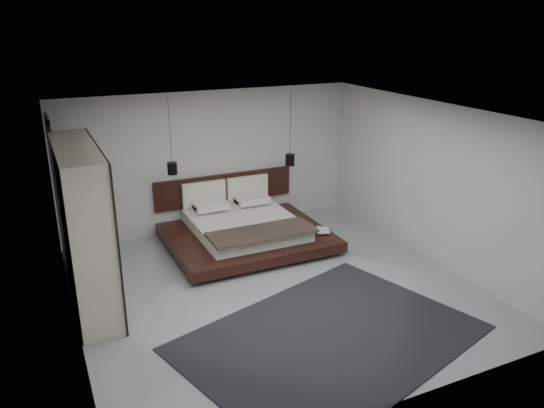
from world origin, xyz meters
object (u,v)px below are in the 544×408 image
lattice_screen (57,193)px  pendant_left (172,168)px  wardrobe (84,227)px  pendant_right (290,160)px  rug (330,338)px  bed (244,229)px

lattice_screen → pendant_left: 2.00m
lattice_screen → wardrobe: lattice_screen is taller
pendant_left → lattice_screen: bearing=177.9°
pendant_left → pendant_right: bearing=0.0°
rug → pendant_left: bearing=104.6°
lattice_screen → wardrobe: bearing=-81.0°
pendant_left → rug: pendant_left is taller
lattice_screen → wardrobe: 1.61m
lattice_screen → pendant_left: size_ratio=1.86×
lattice_screen → wardrobe: size_ratio=1.05×
pendant_left → bed: bearing=-21.6°
wardrobe → rug: wardrobe is taller
bed → wardrobe: wardrobe is taller
pendant_right → rug: size_ratio=0.39×
bed → rug: bearing=-92.8°
pendant_right → rug: pendant_right is taller
wardrobe → rug: bearing=-41.4°
pendant_left → rug: bearing=-75.4°
bed → wardrobe: bearing=-160.5°
rug → bed: bearing=87.2°
lattice_screen → bed: lattice_screen is taller
lattice_screen → rug: 5.20m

